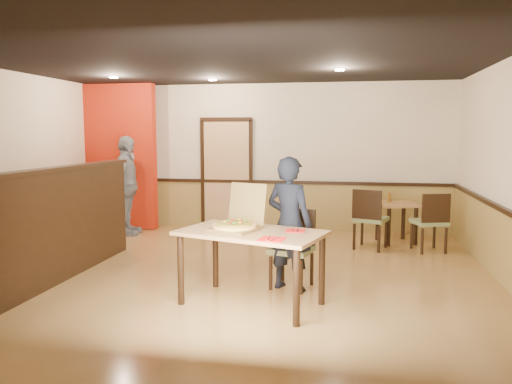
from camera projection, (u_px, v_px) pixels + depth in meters
floor at (222, 279)px, 6.39m from camera, size 7.00×7.00×0.00m
ceiling at (220, 55)px, 6.06m from camera, size 7.00×7.00×0.00m
wall_back at (267, 157)px, 9.64m from camera, size 7.00×0.00×7.00m
wainscot_back at (267, 206)px, 9.72m from camera, size 7.00×0.04×0.90m
chair_rail_back at (267, 182)px, 9.65m from camera, size 7.00×0.06×0.06m
back_door at (227, 174)px, 9.79m from camera, size 0.90×0.06×2.10m
booth_partition at (69, 220)px, 6.48m from camera, size 0.20×3.10×1.44m
red_accent_panel at (116, 157)px, 9.69m from camera, size 1.60×0.20×2.78m
spot_a at (114, 77)px, 8.24m from camera, size 0.14×0.14×0.02m
spot_b at (213, 80)px, 8.65m from camera, size 0.14×0.14×0.02m
spot_c at (340, 70)px, 7.26m from camera, size 0.14×0.14×0.02m
main_table at (251, 241)px, 5.38m from camera, size 1.71×1.27×0.82m
diner_chair at (294, 245)px, 6.06m from camera, size 0.57×0.57×0.94m
side_chair_left at (369, 217)px, 7.95m from camera, size 0.62×0.62×0.98m
side_chair_right at (431, 220)px, 7.78m from camera, size 0.58×0.58×0.94m
side_table at (397, 213)px, 8.47m from camera, size 0.81×0.81×0.68m
diner at (289, 224)px, 5.89m from camera, size 0.69×0.58×1.60m
passerby at (127, 186)px, 9.09m from camera, size 0.58×1.11×1.81m
pizza_box at (237, 224)px, 5.44m from camera, size 0.61×0.67×0.49m
pizza at (234, 226)px, 5.40m from camera, size 0.52×0.52×0.03m
napkin_near at (272, 239)px, 4.94m from camera, size 0.27×0.27×0.01m
napkin_far at (295, 231)px, 5.37m from camera, size 0.21×0.21×0.01m
condiment at (389, 198)px, 8.59m from camera, size 0.06×0.06×0.15m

